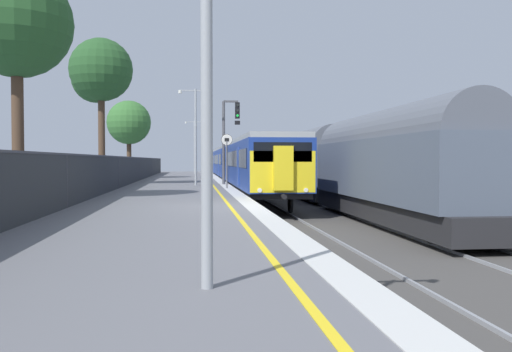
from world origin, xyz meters
The scene contains 12 objects.
ground centered at (2.64, 0.00, -0.61)m, with size 17.40×110.00×1.21m.
commuter_train_at_platform centered at (2.10, 24.61, 1.27)m, with size 2.83×41.20×3.81m.
freight_train_adjacent_track centered at (6.10, 25.95, 1.40)m, with size 2.60×60.91×4.40m.
signal_gantry centered at (0.62, 15.95, 3.22)m, with size 1.10×0.24×5.16m.
speed_limit_sign centered at (0.25, 11.17, 1.82)m, with size 0.59×0.08×2.86m.
platform_lamp_near centered at (-1.37, -11.19, 3.05)m, with size 2.00×0.20×5.11m.
platform_lamp_mid centered at (-1.37, 14.73, 3.35)m, with size 2.00×0.20×5.68m.
platform_lamp_far centered at (-1.37, 40.65, 3.34)m, with size 2.00×0.20×5.66m.
platform_back_fence centered at (-5.45, 0.00, 0.89)m, with size 0.07×99.00×1.71m.
background_tree_left centered at (-6.98, 15.50, 6.60)m, with size 3.68×3.70×8.64m.
background_tree_centre centered at (-7.76, 2.93, 6.27)m, with size 3.97×3.97×8.42m.
background_tree_right centered at (-6.72, 27.81, 4.47)m, with size 3.56×3.56×6.34m.
Camera 1 is at (-1.52, -17.48, 1.49)m, focal length 38.15 mm.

